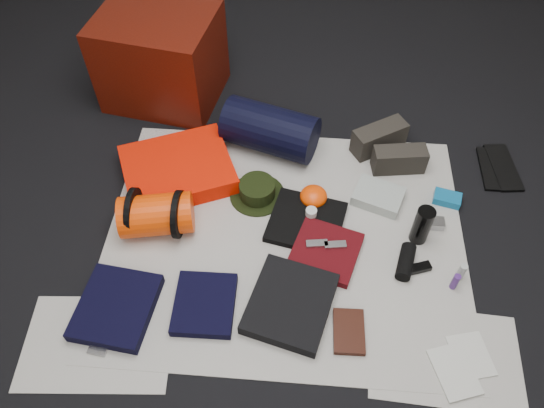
# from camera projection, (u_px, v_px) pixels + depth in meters

# --- Properties ---
(floor) EXTENTS (4.50, 4.50, 0.02)m
(floor) POSITION_uv_depth(u_px,v_px,m) (285.00, 240.00, 2.39)
(floor) COLOR black
(floor) RESTS_ON ground
(newspaper_mat) EXTENTS (1.60, 1.30, 0.01)m
(newspaper_mat) POSITION_uv_depth(u_px,v_px,m) (285.00, 238.00, 2.38)
(newspaper_mat) COLOR silver
(newspaper_mat) RESTS_ON floor
(newspaper_sheet_front_left) EXTENTS (0.61, 0.44, 0.00)m
(newspaper_sheet_front_left) POSITION_uv_depth(u_px,v_px,m) (98.00, 343.00, 2.08)
(newspaper_sheet_front_left) COLOR silver
(newspaper_sheet_front_left) RESTS_ON floor
(newspaper_sheet_front_right) EXTENTS (0.60, 0.43, 0.00)m
(newspaper_sheet_front_right) POSITION_uv_depth(u_px,v_px,m) (444.00, 356.00, 2.05)
(newspaper_sheet_front_right) COLOR silver
(newspaper_sheet_front_right) RESTS_ON floor
(red_cabinet) EXTENTS (0.66, 0.58, 0.49)m
(red_cabinet) POSITION_uv_depth(u_px,v_px,m) (161.00, 57.00, 2.81)
(red_cabinet) COLOR #4B0E05
(red_cabinet) RESTS_ON floor
(sleeping_pad) EXTENTS (0.63, 0.58, 0.09)m
(sleeping_pad) POSITION_uv_depth(u_px,v_px,m) (178.00, 170.00, 2.57)
(sleeping_pad) COLOR #F41C02
(sleeping_pad) RESTS_ON newspaper_mat
(stuff_sack) EXTENTS (0.35, 0.24, 0.19)m
(stuff_sack) POSITION_uv_depth(u_px,v_px,m) (157.00, 215.00, 2.34)
(stuff_sack) COLOR #F63E04
(stuff_sack) RESTS_ON newspaper_mat
(sack_strap_left) EXTENTS (0.02, 0.22, 0.22)m
(sack_strap_left) POSITION_uv_depth(u_px,v_px,m) (134.00, 212.00, 2.34)
(sack_strap_left) COLOR black
(sack_strap_left) RESTS_ON newspaper_mat
(sack_strap_right) EXTENTS (0.03, 0.22, 0.22)m
(sack_strap_right) POSITION_uv_depth(u_px,v_px,m) (178.00, 214.00, 2.33)
(sack_strap_right) COLOR black
(sack_strap_right) RESTS_ON newspaper_mat
(navy_duffel) EXTENTS (0.51, 0.37, 0.24)m
(navy_duffel) POSITION_uv_depth(u_px,v_px,m) (270.00, 130.00, 2.64)
(navy_duffel) COLOR black
(navy_duffel) RESTS_ON newspaper_mat
(boonie_brim) EXTENTS (0.34, 0.34, 0.01)m
(boonie_brim) POSITION_uv_depth(u_px,v_px,m) (257.00, 195.00, 2.53)
(boonie_brim) COLOR black
(boonie_brim) RESTS_ON newspaper_mat
(boonie_crown) EXTENTS (0.17, 0.17, 0.07)m
(boonie_crown) POSITION_uv_depth(u_px,v_px,m) (257.00, 189.00, 2.50)
(boonie_crown) COLOR black
(boonie_crown) RESTS_ON boonie_brim
(hiking_boot_left) EXTENTS (0.29, 0.23, 0.14)m
(hiking_boot_left) POSITION_uv_depth(u_px,v_px,m) (379.00, 138.00, 2.67)
(hiking_boot_left) COLOR #2C2923
(hiking_boot_left) RESTS_ON newspaper_mat
(hiking_boot_right) EXTENTS (0.27, 0.13, 0.13)m
(hiking_boot_right) POSITION_uv_depth(u_px,v_px,m) (399.00, 160.00, 2.59)
(hiking_boot_right) COLOR #2C2923
(hiking_boot_right) RESTS_ON newspaper_mat
(flip_flop_left) EXTENTS (0.11, 0.28, 0.02)m
(flip_flop_left) POSITION_uv_depth(u_px,v_px,m) (491.00, 169.00, 2.64)
(flip_flop_left) COLOR black
(flip_flop_left) RESTS_ON floor
(flip_flop_right) EXTENTS (0.15, 0.32, 0.02)m
(flip_flop_right) POSITION_uv_depth(u_px,v_px,m) (503.00, 167.00, 2.64)
(flip_flop_right) COLOR black
(flip_flop_right) RESTS_ON floor
(trousers_navy_a) EXTENTS (0.33, 0.37, 0.05)m
(trousers_navy_a) POSITION_uv_depth(u_px,v_px,m) (116.00, 307.00, 2.14)
(trousers_navy_a) COLOR black
(trousers_navy_a) RESTS_ON newspaper_mat
(trousers_navy_b) EXTENTS (0.25, 0.28, 0.04)m
(trousers_navy_b) POSITION_uv_depth(u_px,v_px,m) (205.00, 304.00, 2.15)
(trousers_navy_b) COLOR black
(trousers_navy_b) RESTS_ON newspaper_mat
(trousers_charcoal) EXTENTS (0.40, 0.43, 0.06)m
(trousers_charcoal) POSITION_uv_depth(u_px,v_px,m) (290.00, 304.00, 2.15)
(trousers_charcoal) COLOR black
(trousers_charcoal) RESTS_ON newspaper_mat
(black_tshirt) EXTENTS (0.38, 0.37, 0.03)m
(black_tshirt) POSITION_uv_depth(u_px,v_px,m) (306.00, 222.00, 2.42)
(black_tshirt) COLOR black
(black_tshirt) RESTS_ON newspaper_mat
(red_shirt) EXTENTS (0.35, 0.35, 0.04)m
(red_shirt) POSITION_uv_depth(u_px,v_px,m) (326.00, 251.00, 2.32)
(red_shirt) COLOR #49080C
(red_shirt) RESTS_ON newspaper_mat
(orange_stuff_sack) EXTENTS (0.16, 0.16, 0.08)m
(orange_stuff_sack) POSITION_uv_depth(u_px,v_px,m) (314.00, 196.00, 2.48)
(orange_stuff_sack) COLOR #F63E04
(orange_stuff_sack) RESTS_ON newspaper_mat
(first_aid_pouch) EXTENTS (0.27, 0.23, 0.06)m
(first_aid_pouch) POSITION_uv_depth(u_px,v_px,m) (378.00, 196.00, 2.49)
(first_aid_pouch) COLOR #979F98
(first_aid_pouch) RESTS_ON newspaper_mat
(water_bottle) EXTENTS (0.09, 0.09, 0.20)m
(water_bottle) POSITION_uv_depth(u_px,v_px,m) (422.00, 225.00, 2.30)
(water_bottle) COLOR black
(water_bottle) RESTS_ON newspaper_mat
(speaker) EXTENTS (0.10, 0.18, 0.07)m
(speaker) POSITION_uv_depth(u_px,v_px,m) (406.00, 262.00, 2.27)
(speaker) COLOR black
(speaker) RESTS_ON newspaper_mat
(compact_camera) EXTENTS (0.10, 0.06, 0.04)m
(compact_camera) POSITION_uv_depth(u_px,v_px,m) (433.00, 223.00, 2.41)
(compact_camera) COLOR #A4A4A8
(compact_camera) RESTS_ON newspaper_mat
(cyan_case) EXTENTS (0.14, 0.11, 0.04)m
(cyan_case) POSITION_uv_depth(u_px,v_px,m) (447.00, 198.00, 2.50)
(cyan_case) COLOR #0E5F8F
(cyan_case) RESTS_ON newspaper_mat
(toiletry_purple) EXTENTS (0.03, 0.03, 0.09)m
(toiletry_purple) POSITION_uv_depth(u_px,v_px,m) (455.00, 282.00, 2.19)
(toiletry_purple) COLOR #482370
(toiletry_purple) RESTS_ON newspaper_mat
(toiletry_clear) EXTENTS (0.03, 0.03, 0.09)m
(toiletry_clear) POSITION_uv_depth(u_px,v_px,m) (461.00, 272.00, 2.22)
(toiletry_clear) COLOR #A6ABA7
(toiletry_clear) RESTS_ON newspaper_mat
(paperback_book) EXTENTS (0.13, 0.19, 0.03)m
(paperback_book) POSITION_uv_depth(u_px,v_px,m) (349.00, 331.00, 2.09)
(paperback_book) COLOR black
(paperback_book) RESTS_ON newspaper_mat
(map_booklet) EXTENTS (0.20, 0.24, 0.01)m
(map_booklet) POSITION_uv_depth(u_px,v_px,m) (454.00, 372.00, 2.00)
(map_booklet) COLOR beige
(map_booklet) RESTS_ON newspaper_mat
(map_printout) EXTENTS (0.18, 0.21, 0.01)m
(map_printout) POSITION_uv_depth(u_px,v_px,m) (471.00, 356.00, 2.04)
(map_printout) COLOR beige
(map_printout) RESTS_ON newspaper_mat
(sunglasses) EXTENTS (0.11, 0.07, 0.03)m
(sunglasses) POSITION_uv_depth(u_px,v_px,m) (419.00, 268.00, 2.27)
(sunglasses) COLOR black
(sunglasses) RESTS_ON newspaper_mat
(key_cluster) EXTENTS (0.08, 0.08, 0.01)m
(key_cluster) POSITION_uv_depth(u_px,v_px,m) (99.00, 346.00, 2.06)
(key_cluster) COLOR #A4A4A8
(key_cluster) RESTS_ON newspaper_mat
(tape_roll) EXTENTS (0.05, 0.05, 0.04)m
(tape_roll) POSITION_uv_depth(u_px,v_px,m) (311.00, 212.00, 2.41)
(tape_roll) COLOR beige
(tape_roll) RESTS_ON black_tshirt
(energy_bar_a) EXTENTS (0.10, 0.05, 0.01)m
(energy_bar_a) POSITION_uv_depth(u_px,v_px,m) (317.00, 244.00, 2.31)
(energy_bar_a) COLOR #A4A4A8
(energy_bar_a) RESTS_ON red_shirt
(energy_bar_b) EXTENTS (0.10, 0.05, 0.01)m
(energy_bar_b) POSITION_uv_depth(u_px,v_px,m) (335.00, 245.00, 2.31)
(energy_bar_b) COLOR #A4A4A8
(energy_bar_b) RESTS_ON red_shirt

